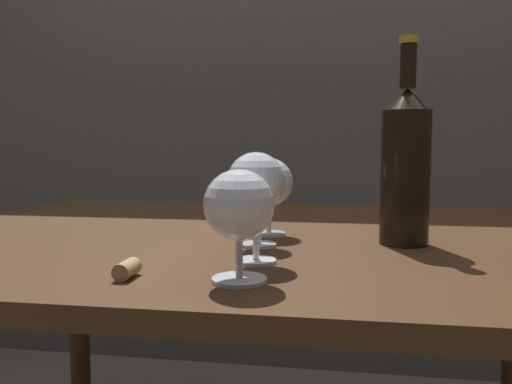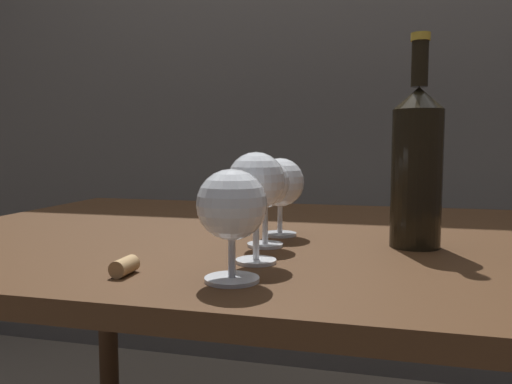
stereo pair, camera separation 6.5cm
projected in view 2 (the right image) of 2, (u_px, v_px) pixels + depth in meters
The scene contains 8 objects.
back_wall at pixel (335, 49), 2.00m from camera, with size 5.00×0.08×2.60m, color #59544F.
dining_table at pixel (273, 281), 0.96m from camera, with size 1.30×0.92×0.76m.
wine_glass_port at pixel (232, 208), 0.61m from camera, with size 0.09×0.09×0.14m.
wine_glass_merlot at pixel (256, 184), 0.70m from camera, with size 0.08×0.08×0.15m.
wine_glass_cabernet at pixel (265, 186), 0.81m from camera, with size 0.08×0.08×0.14m.
wine_glass_white at pixel (280, 183), 0.91m from camera, with size 0.09×0.09×0.14m.
wine_bottle at pixel (417, 164), 0.81m from camera, with size 0.08×0.08×0.34m.
cork at pixel (124, 266), 0.64m from camera, with size 0.02×0.02×0.04m, color tan.
Camera 2 is at (0.20, -0.92, 0.93)m, focal length 35.71 mm.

